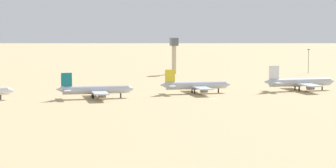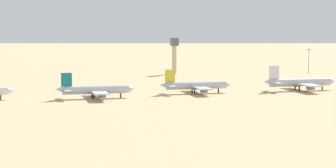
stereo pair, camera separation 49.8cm
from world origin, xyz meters
name	(u,v)px [view 2 (the right image)]	position (x,y,z in m)	size (l,w,h in m)	color
ground	(213,99)	(0.00, 0.00, 0.00)	(4000.00, 4000.00, 0.00)	tan
ridge_west	(14,20)	(-52.90, 1038.20, 30.76)	(312.63, 294.02, 61.52)	slate
ridge_center	(268,19)	(447.90, 987.57, 32.61)	(251.39, 222.45, 65.21)	#7B6F5D
parked_jet_teal_3	(95,90)	(-56.75, 16.24, 4.31)	(39.72, 33.31, 13.14)	silver
parked_jet_yellow_4	(195,85)	(-1.67, 24.56, 4.27)	(39.34, 32.93, 13.03)	silver
parked_jet_white_5	(299,82)	(57.55, 22.53, 4.62)	(42.55, 35.55, 14.11)	silver
control_tower	(174,52)	(19.97, 146.18, 15.30)	(5.20, 5.20, 25.36)	#C6B793
light_pole_mid	(309,60)	(112.36, 122.77, 9.87)	(1.80, 0.50, 17.27)	#59595E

